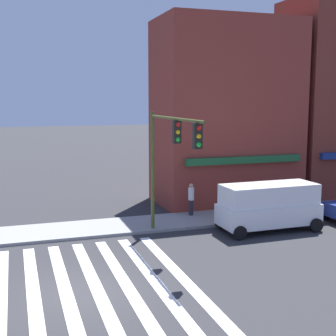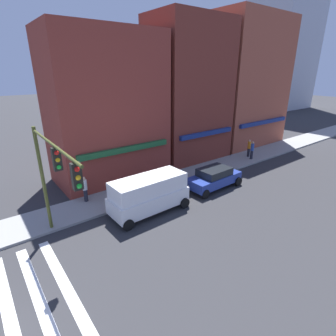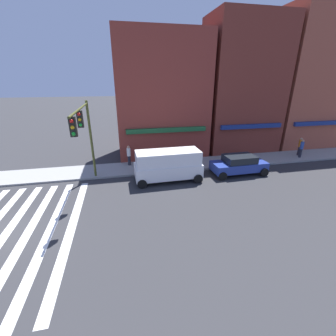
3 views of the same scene
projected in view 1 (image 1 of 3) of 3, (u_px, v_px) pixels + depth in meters
ground_plane at (82, 292)px, 15.83m from camera, size 200.00×200.00×0.00m
sidewalk_left at (60, 231)px, 22.86m from camera, size 120.00×3.00×0.15m
crosswalk_stripes at (82, 292)px, 15.83m from camera, size 7.80×10.80×0.01m
traffic_signal at (169, 149)px, 20.24m from camera, size 0.32×6.55×5.89m
van_white at (269, 205)px, 23.13m from camera, size 5.03×2.22×2.34m
pedestrian_white_shirt at (191, 199)px, 25.62m from camera, size 0.32×0.32×1.77m
fire_hydrant at (242, 211)px, 24.64m from camera, size 0.24×0.24×0.84m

